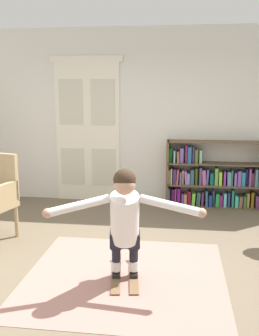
% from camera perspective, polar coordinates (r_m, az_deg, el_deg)
% --- Properties ---
extents(ground_plane, '(7.20, 7.20, 0.00)m').
position_cam_1_polar(ground_plane, '(4.41, -0.69, -14.18)').
color(ground_plane, brown).
extents(back_wall, '(6.00, 0.10, 2.90)m').
position_cam_1_polar(back_wall, '(6.57, 2.51, 7.46)').
color(back_wall, silver).
rests_on(back_wall, ground).
extents(double_door, '(1.22, 0.05, 2.45)m').
position_cam_1_polar(double_door, '(6.70, -6.15, 5.59)').
color(double_door, silver).
rests_on(double_door, ground).
extents(rug, '(2.05, 1.97, 0.01)m').
position_cam_1_polar(rug, '(4.18, -0.66, -15.59)').
color(rug, '#A47268').
rests_on(rug, ground).
extents(bookshelf, '(1.57, 0.30, 1.09)m').
position_cam_1_polar(bookshelf, '(6.51, 11.93, -1.66)').
color(bookshelf, brown).
rests_on(bookshelf, ground).
extents(skis_pair, '(0.37, 0.82, 0.07)m').
position_cam_1_polar(skis_pair, '(4.20, -0.66, -15.17)').
color(skis_pair, brown).
rests_on(skis_pair, rug).
extents(person_skier, '(1.48, 0.63, 1.12)m').
position_cam_1_polar(person_skier, '(3.79, -0.70, -7.14)').
color(person_skier, white).
rests_on(person_skier, skis_pair).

